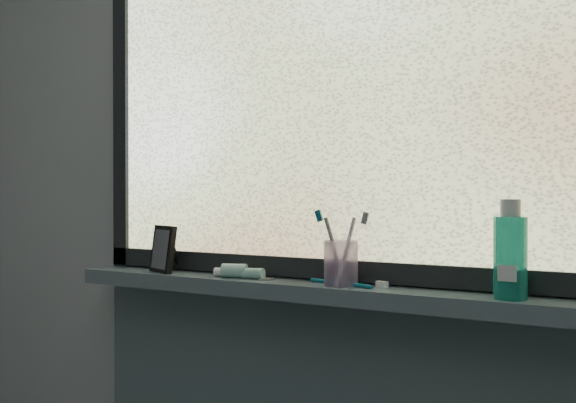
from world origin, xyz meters
The scene contains 10 objects.
wall_back centered at (0.00, 1.30, 1.25)m, with size 3.00×0.01×2.50m, color #9EA3A8.
windowsill centered at (0.00, 1.23, 1.00)m, with size 1.62×0.14×0.04m, color #4C5C65.
window_pane centered at (0.00, 1.28, 1.53)m, with size 1.50×0.01×1.00m, color silver.
frame_bottom centered at (0.00, 1.28, 1.05)m, with size 1.60×0.03×0.05m, color black.
frame_left centered at (-0.78, 1.28, 1.53)m, with size 0.05×0.03×1.10m, color black.
vanity_mirror centered at (-0.56, 1.21, 1.08)m, with size 0.10×0.05×0.13m, color black.
toothpaste_tube centered at (-0.30, 1.21, 1.04)m, with size 0.20×0.04×0.04m, color white, non-canonical shape.
toothbrush_cup centered at (-0.03, 1.22, 1.07)m, with size 0.08×0.08×0.11m, color #C49DD0.
toothbrush_lying centered at (-0.03, 1.22, 1.03)m, with size 0.22×0.02×0.01m, color #0C5D74, non-canonical shape.
mouthwash_bottle centered at (0.36, 1.21, 1.12)m, with size 0.07×0.07×0.17m, color #21AE98.
Camera 1 is at (0.61, -0.16, 1.23)m, focal length 40.00 mm.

